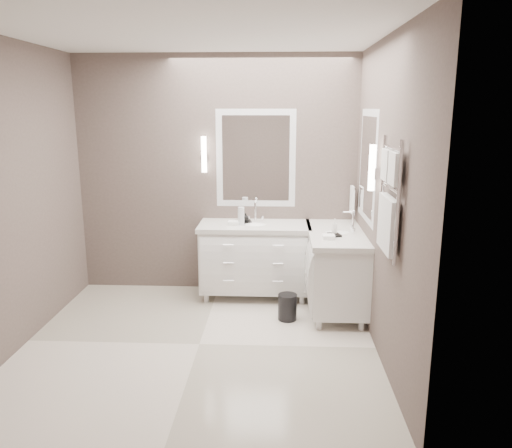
{
  "coord_description": "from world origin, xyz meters",
  "views": [
    {
      "loc": [
        0.71,
        -4.17,
        2.11
      ],
      "look_at": [
        0.49,
        0.7,
        0.97
      ],
      "focal_mm": 35.0,
      "sensor_mm": 36.0,
      "label": 1
    }
  ],
  "objects_px": {
    "vanity_back": "(255,255)",
    "vanity_right": "(336,265)",
    "towel_ladder": "(389,205)",
    "waste_bin": "(287,307)"
  },
  "relations": [
    {
      "from": "towel_ladder",
      "to": "vanity_right",
      "type": "bearing_deg",
      "value": 99.84
    },
    {
      "from": "vanity_back",
      "to": "waste_bin",
      "type": "height_order",
      "value": "vanity_back"
    },
    {
      "from": "vanity_right",
      "to": "towel_ladder",
      "type": "height_order",
      "value": "towel_ladder"
    },
    {
      "from": "vanity_right",
      "to": "towel_ladder",
      "type": "bearing_deg",
      "value": -80.16
    },
    {
      "from": "waste_bin",
      "to": "towel_ladder",
      "type": "bearing_deg",
      "value": -53.23
    },
    {
      "from": "vanity_right",
      "to": "waste_bin",
      "type": "relative_size",
      "value": 4.61
    },
    {
      "from": "vanity_right",
      "to": "towel_ladder",
      "type": "relative_size",
      "value": 1.38
    },
    {
      "from": "vanity_back",
      "to": "vanity_right",
      "type": "relative_size",
      "value": 1.0
    },
    {
      "from": "vanity_back",
      "to": "towel_ladder",
      "type": "height_order",
      "value": "towel_ladder"
    },
    {
      "from": "vanity_back",
      "to": "vanity_right",
      "type": "bearing_deg",
      "value": -20.38
    }
  ]
}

